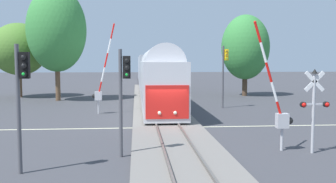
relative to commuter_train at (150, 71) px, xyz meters
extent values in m
plane|color=#3D3D42|center=(0.00, -30.06, -2.73)|extent=(220.00, 220.00, 0.00)
cube|color=beige|center=(0.00, -30.06, -2.73)|extent=(44.00, 0.20, 0.01)
cube|color=slate|center=(0.00, -30.06, -2.64)|extent=(4.40, 80.00, 0.18)
cube|color=#56514C|center=(-0.72, -30.06, -2.48)|extent=(0.10, 80.00, 0.14)
cube|color=#56514C|center=(0.71, -30.06, -2.48)|extent=(0.10, 80.00, 0.14)
cube|color=silver|center=(0.00, -21.44, -0.46)|extent=(3.00, 17.91, 3.90)
cube|color=red|center=(0.00, -30.41, -1.05)|extent=(2.76, 0.08, 2.15)
cylinder|color=silver|center=(0.00, -21.44, 1.37)|extent=(2.76, 16.12, 2.76)
sphere|color=#F4F2CC|center=(-0.50, -30.42, -1.73)|extent=(0.24, 0.24, 0.24)
sphere|color=#F4F2CC|center=(0.50, -30.42, -1.73)|extent=(0.24, 0.24, 0.24)
cube|color=#B7BCC6|center=(0.00, -0.30, -0.11)|extent=(3.00, 22.56, 4.60)
cube|color=black|center=(1.51, -0.30, 0.19)|extent=(0.04, 20.30, 0.90)
cube|color=gold|center=(1.52, -0.30, -1.26)|extent=(0.04, 20.75, 0.36)
cube|color=#B7BCC6|center=(0.00, 23.16, -0.11)|extent=(3.00, 22.56, 4.60)
cube|color=black|center=(1.51, 23.16, 0.19)|extent=(0.04, 20.30, 0.90)
cube|color=gold|center=(1.52, 23.16, -1.26)|extent=(0.04, 20.75, 0.36)
cylinder|color=#B7B7BC|center=(5.00, -36.76, -2.18)|extent=(0.14, 0.14, 1.10)
cube|color=#B7B7BC|center=(5.00, -36.76, -1.28)|extent=(0.56, 0.40, 0.70)
sphere|color=black|center=(5.35, -36.76, -1.28)|extent=(0.36, 0.36, 0.36)
cylinder|color=red|center=(4.86, -36.76, -0.82)|extent=(0.40, 0.12, 0.97)
cylinder|color=white|center=(4.58, -36.76, 0.11)|extent=(0.40, 0.12, 0.97)
cylinder|color=red|center=(4.29, -36.76, 1.04)|extent=(0.40, 0.12, 0.97)
cylinder|color=white|center=(4.01, -36.76, 1.97)|extent=(0.40, 0.12, 0.97)
cylinder|color=red|center=(3.72, -36.76, 2.90)|extent=(0.40, 0.12, 0.97)
sphere|color=red|center=(3.58, -36.76, 3.37)|extent=(0.14, 0.14, 0.14)
cylinder|color=#B2B2B7|center=(6.24, -37.37, -0.88)|extent=(0.14, 0.14, 3.71)
cube|color=white|center=(6.24, -37.39, 0.63)|extent=(0.98, 0.05, 0.98)
cube|color=white|center=(6.24, -37.39, 0.63)|extent=(0.98, 0.05, 0.98)
cube|color=#B2B2B7|center=(6.24, -37.37, -0.43)|extent=(1.10, 0.08, 0.08)
cylinder|color=black|center=(5.69, -37.47, -0.43)|extent=(0.26, 0.18, 0.26)
cylinder|color=black|center=(6.79, -37.47, -0.43)|extent=(0.26, 0.18, 0.26)
sphere|color=red|center=(5.69, -37.57, -0.43)|extent=(0.20, 0.20, 0.20)
sphere|color=red|center=(6.79, -37.57, -0.43)|extent=(0.20, 0.20, 0.20)
cone|color=black|center=(6.24, -37.37, 1.10)|extent=(0.28, 0.28, 0.22)
cylinder|color=#B7B7BC|center=(-5.01, -23.36, -2.18)|extent=(0.14, 0.14, 1.10)
cube|color=#B7B7BC|center=(-5.01, -23.36, -1.28)|extent=(0.56, 0.40, 0.70)
sphere|color=black|center=(-5.36, -23.36, -1.28)|extent=(0.36, 0.36, 0.36)
cylinder|color=red|center=(-4.88, -23.36, -0.71)|extent=(0.38, 0.12, 1.17)
cylinder|color=white|center=(-4.61, -23.36, 0.44)|extent=(0.38, 0.12, 1.17)
cylinder|color=red|center=(-4.35, -23.36, 1.58)|extent=(0.38, 0.12, 1.17)
cylinder|color=white|center=(-4.08, -23.36, 2.73)|extent=(0.38, 0.12, 1.17)
cylinder|color=red|center=(-3.82, -23.36, 3.88)|extent=(0.38, 0.12, 1.17)
sphere|color=red|center=(-3.69, -23.36, 4.45)|extent=(0.14, 0.14, 0.14)
cylinder|color=#4C4C51|center=(5.83, -20.55, 0.07)|extent=(0.16, 0.16, 5.60)
cube|color=gold|center=(6.11, -20.55, 2.07)|extent=(0.34, 0.26, 1.00)
sphere|color=#262626|center=(6.11, -20.70, 2.39)|extent=(0.20, 0.20, 0.20)
cylinder|color=gold|center=(6.11, -20.73, 2.39)|extent=(0.24, 0.10, 0.24)
sphere|color=#262626|center=(6.11, -20.70, 2.07)|extent=(0.20, 0.20, 0.20)
cylinder|color=gold|center=(6.11, -20.73, 2.07)|extent=(0.24, 0.10, 0.24)
sphere|color=green|center=(6.11, -20.70, 1.75)|extent=(0.20, 0.20, 0.20)
cylinder|color=gold|center=(6.11, -20.73, 1.75)|extent=(0.24, 0.10, 0.24)
cylinder|color=#4C4C51|center=(-6.41, -39.55, -0.26)|extent=(0.16, 0.16, 4.95)
cube|color=black|center=(-6.13, -39.55, 1.42)|extent=(0.34, 0.26, 1.00)
sphere|color=#262626|center=(-6.13, -39.70, 1.74)|extent=(0.20, 0.20, 0.20)
cylinder|color=black|center=(-6.13, -39.73, 1.74)|extent=(0.24, 0.10, 0.24)
sphere|color=#262626|center=(-6.13, -39.70, 1.42)|extent=(0.20, 0.20, 0.20)
cylinder|color=black|center=(-6.13, -39.73, 1.42)|extent=(0.24, 0.10, 0.24)
sphere|color=green|center=(-6.13, -39.70, 1.10)|extent=(0.20, 0.20, 0.20)
cylinder|color=black|center=(-6.13, -39.73, 1.10)|extent=(0.24, 0.10, 0.24)
cylinder|color=#4C4C51|center=(-2.65, -37.34, -0.32)|extent=(0.16, 0.16, 4.83)
cube|color=black|center=(-2.37, -37.34, 1.30)|extent=(0.34, 0.26, 1.00)
sphere|color=#262626|center=(-2.37, -37.49, 1.62)|extent=(0.20, 0.20, 0.20)
cylinder|color=black|center=(-2.37, -37.52, 1.62)|extent=(0.24, 0.10, 0.24)
sphere|color=#262626|center=(-2.37, -37.49, 1.30)|extent=(0.20, 0.20, 0.20)
cylinder|color=black|center=(-2.37, -37.52, 1.30)|extent=(0.24, 0.10, 0.24)
sphere|color=green|center=(-2.37, -37.49, 0.98)|extent=(0.20, 0.20, 0.20)
cylinder|color=black|center=(-2.37, -37.52, 0.98)|extent=(0.24, 0.10, 0.24)
cylinder|color=brown|center=(-15.38, -8.86, -1.07)|extent=(0.38, 0.38, 3.33)
ellipsoid|color=#4C7A2D|center=(-15.38, -8.86, 2.85)|extent=(6.36, 6.36, 6.00)
cylinder|color=brown|center=(-10.31, -12.83, -0.63)|extent=(0.51, 0.51, 4.20)
ellipsoid|color=#38843D|center=(-10.31, -12.83, 4.80)|extent=(6.22, 6.22, 8.90)
cylinder|color=#4C3828|center=(11.15, -9.15, -1.25)|extent=(0.60, 0.60, 2.96)
ellipsoid|color=#38843D|center=(11.15, -9.15, 3.14)|extent=(5.75, 5.75, 7.76)
camera|label=1|loc=(-1.95, -54.32, 1.63)|focal=40.80mm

